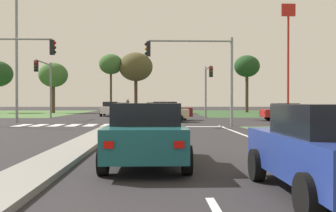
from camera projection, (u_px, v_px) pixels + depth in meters
The scene contains 33 objects.
ground_plane at pixel (123, 121), 31.90m from camera, with size 200.00×200.00×0.00m, color #282628.
grass_verge_far_right at pixel (312, 113), 57.22m from camera, with size 35.00×35.00×0.01m, color #2D4C28.
median_island_near at pixel (76, 148), 12.91m from camera, with size 1.20×22.00×0.14m, color gray.
median_island_far at pixel (137, 112), 56.89m from camera, with size 1.20×36.00×0.14m, color gray.
lane_dash_second at pixel (186, 156), 11.42m from camera, with size 0.14×2.00×0.01m, color silver.
lane_dash_third at pixel (175, 137), 17.41m from camera, with size 0.14×2.00×0.01m, color silver.
lane_dash_fourth at pixel (170, 128), 23.41m from camera, with size 0.14×2.00×0.01m, color silver.
edge_line_right at pixel (273, 146), 14.14m from camera, with size 0.14×24.00×0.01m, color silver.
stop_bar_near at pixel (174, 127), 25.03m from camera, with size 6.40×0.50×0.01m, color silver.
crosswalk_bar_near at pixel (22, 125), 26.50m from camera, with size 0.70×2.80×0.01m, color silver.
crosswalk_bar_second at pixel (39, 125), 26.53m from camera, with size 0.70×2.80×0.01m, color silver.
crosswalk_bar_third at pixel (56, 125), 26.57m from camera, with size 0.70×2.80×0.01m, color silver.
crosswalk_bar_fourth at pixel (73, 125), 26.61m from camera, with size 0.70×2.80×0.01m, color silver.
crosswalk_bar_fifth at pixel (90, 125), 26.65m from camera, with size 0.70×2.80×0.01m, color silver.
crosswalk_bar_sixth at pixel (107, 125), 26.68m from camera, with size 0.70×2.80×0.01m, color silver.
car_teal_near at pixel (147, 133), 9.84m from camera, with size 2.03×4.52×1.55m.
car_red_second at pixel (287, 112), 32.95m from camera, with size 4.25×2.06×1.48m.
car_maroon_third at pixel (166, 111), 34.11m from camera, with size 4.47×1.95×1.61m.
car_navy_fourth at pixel (124, 107), 62.17m from camera, with size 2.04×4.42×1.49m.
car_white_fifth at pixel (111, 109), 44.28m from camera, with size 2.02×4.42×1.62m.
car_blue_sixth at pixel (333, 149), 6.52m from camera, with size 2.08×4.15×1.54m.
car_beige_seventh at pixel (161, 112), 30.99m from camera, with size 4.35×2.04×1.55m.
traffic_signal_near_left at pixel (17, 65), 25.06m from camera, with size 3.95×0.32×5.86m.
traffic_signal_far_left at pixel (45, 78), 36.37m from camera, with size 0.32×5.00×5.44m.
traffic_signal_near_right at pixel (200, 64), 25.44m from camera, with size 5.78×0.32×5.80m.
traffic_signal_far_right at pixel (208, 82), 37.21m from camera, with size 0.32×4.03×5.07m.
street_lamp_second at pixel (18, 50), 30.06m from camera, with size 2.21×1.15×10.00m.
pedestrian_at_median at pixel (128, 105), 41.27m from camera, with size 0.34×0.34×1.82m.
fastfood_pole_sign at pixel (288, 36), 51.12m from camera, with size 1.80×0.40×14.40m.
treeline_second at pixel (53, 75), 56.21m from camera, with size 4.12×4.12×7.24m.
treeline_third at pixel (111, 65), 55.70m from camera, with size 3.37×3.37×8.42m.
treeline_fourth at pixel (136, 67), 55.97m from camera, with size 4.82×4.82×8.67m.
treeline_fifth at pixel (247, 67), 59.73m from camera, with size 3.89×3.89×8.72m.
Camera 1 is at (2.61, -1.99, 1.58)m, focal length 41.90 mm.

